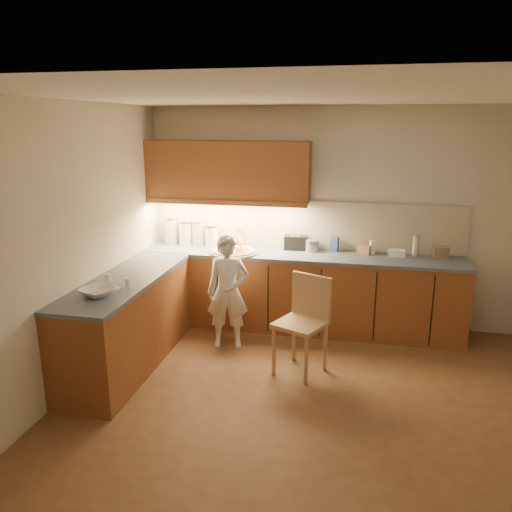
# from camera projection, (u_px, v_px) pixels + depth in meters

# --- Properties ---
(room) EXTENTS (4.54, 4.50, 2.62)m
(room) POSITION_uv_depth(u_px,v_px,m) (323.00, 217.00, 3.95)
(room) COLOR brown
(room) RESTS_ON ground
(l_counter) EXTENTS (3.77, 2.62, 0.92)m
(l_counter) POSITION_uv_depth(u_px,v_px,m) (246.00, 300.00, 5.63)
(l_counter) COLOR brown
(l_counter) RESTS_ON ground
(backsplash) EXTENTS (3.75, 0.02, 0.58)m
(backsplash) POSITION_uv_depth(u_px,v_px,m) (304.00, 225.00, 6.02)
(backsplash) COLOR beige
(backsplash) RESTS_ON l_counter
(upper_cabinets) EXTENTS (1.95, 0.36, 0.73)m
(upper_cabinets) POSITION_uv_depth(u_px,v_px,m) (228.00, 171.00, 5.89)
(upper_cabinets) COLOR brown
(upper_cabinets) RESTS_ON ground
(pizza_on_board) EXTENTS (0.55, 0.55, 0.22)m
(pizza_on_board) POSITION_uv_depth(u_px,v_px,m) (234.00, 252.00, 5.82)
(pizza_on_board) COLOR #A27C51
(pizza_on_board) RESTS_ON l_counter
(child) EXTENTS (0.51, 0.38, 1.25)m
(child) POSITION_uv_depth(u_px,v_px,m) (228.00, 292.00, 5.42)
(child) COLOR white
(child) RESTS_ON ground
(wooden_chair) EXTENTS (0.57, 0.57, 0.96)m
(wooden_chair) POSITION_uv_depth(u_px,v_px,m) (305.00, 317.00, 4.89)
(wooden_chair) COLOR tan
(wooden_chair) RESTS_ON ground
(mixing_bowl) EXTENTS (0.37, 0.37, 0.07)m
(mixing_bowl) POSITION_uv_depth(u_px,v_px,m) (98.00, 292.00, 4.40)
(mixing_bowl) COLOR white
(mixing_bowl) RESTS_ON l_counter
(canister_a) EXTENTS (0.17, 0.17, 0.34)m
(canister_a) POSITION_uv_depth(u_px,v_px,m) (171.00, 230.00, 6.27)
(canister_a) COLOR beige
(canister_a) RESTS_ON l_counter
(canister_b) EXTENTS (0.18, 0.18, 0.31)m
(canister_b) POSITION_uv_depth(u_px,v_px,m) (186.00, 233.00, 6.23)
(canister_b) COLOR white
(canister_b) RESTS_ON l_counter
(canister_c) EXTENTS (0.17, 0.17, 0.31)m
(canister_c) POSITION_uv_depth(u_px,v_px,m) (198.00, 233.00, 6.21)
(canister_c) COLOR beige
(canister_c) RESTS_ON l_counter
(canister_d) EXTENTS (0.17, 0.17, 0.27)m
(canister_d) POSITION_uv_depth(u_px,v_px,m) (212.00, 235.00, 6.15)
(canister_d) COLOR white
(canister_d) RESTS_ON l_counter
(oil_jug) EXTENTS (0.11, 0.08, 0.30)m
(oil_jug) POSITION_uv_depth(u_px,v_px,m) (240.00, 237.00, 6.08)
(oil_jug) COLOR gold
(oil_jug) RESTS_ON l_counter
(toaster) EXTENTS (0.27, 0.16, 0.17)m
(toaster) POSITION_uv_depth(u_px,v_px,m) (295.00, 243.00, 6.00)
(toaster) COLOR black
(toaster) RESTS_ON l_counter
(steel_pot) EXTENTS (0.18, 0.18, 0.14)m
(steel_pot) POSITION_uv_depth(u_px,v_px,m) (312.00, 246.00, 5.93)
(steel_pot) COLOR #A1A1A5
(steel_pot) RESTS_ON l_counter
(blue_box) EXTENTS (0.10, 0.09, 0.18)m
(blue_box) POSITION_uv_depth(u_px,v_px,m) (335.00, 244.00, 5.92)
(blue_box) COLOR #3659A2
(blue_box) RESTS_ON l_counter
(card_box_a) EXTENTS (0.18, 0.16, 0.11)m
(card_box_a) POSITION_uv_depth(u_px,v_px,m) (365.00, 249.00, 5.82)
(card_box_a) COLOR #A27857
(card_box_a) RESTS_ON l_counter
(white_bottle) EXTENTS (0.07, 0.07, 0.16)m
(white_bottle) POSITION_uv_depth(u_px,v_px,m) (372.00, 248.00, 5.78)
(white_bottle) COLOR white
(white_bottle) RESTS_ON l_counter
(flat_pack) EXTENTS (0.19, 0.13, 0.07)m
(flat_pack) POSITION_uv_depth(u_px,v_px,m) (397.00, 253.00, 5.72)
(flat_pack) COLOR white
(flat_pack) RESTS_ON l_counter
(tall_jar) EXTENTS (0.08, 0.08, 0.25)m
(tall_jar) POSITION_uv_depth(u_px,v_px,m) (416.00, 246.00, 5.67)
(tall_jar) COLOR silver
(tall_jar) RESTS_ON l_counter
(card_box_b) EXTENTS (0.18, 0.15, 0.13)m
(card_box_b) POSITION_uv_depth(u_px,v_px,m) (441.00, 252.00, 5.64)
(card_box_b) COLOR #967851
(card_box_b) RESTS_ON l_counter
(dough_cloth) EXTENTS (0.33, 0.30, 0.02)m
(dough_cloth) POSITION_uv_depth(u_px,v_px,m) (102.00, 289.00, 4.56)
(dough_cloth) COLOR white
(dough_cloth) RESTS_ON l_counter
(spice_jar_a) EXTENTS (0.08, 0.08, 0.08)m
(spice_jar_a) POSITION_uv_depth(u_px,v_px,m) (107.00, 278.00, 4.77)
(spice_jar_a) COLOR silver
(spice_jar_a) RESTS_ON l_counter
(spice_jar_b) EXTENTS (0.05, 0.05, 0.07)m
(spice_jar_b) POSITION_uv_depth(u_px,v_px,m) (127.00, 282.00, 4.68)
(spice_jar_b) COLOR white
(spice_jar_b) RESTS_ON l_counter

